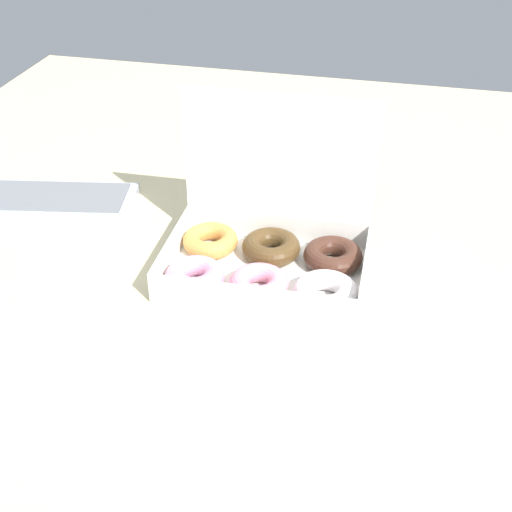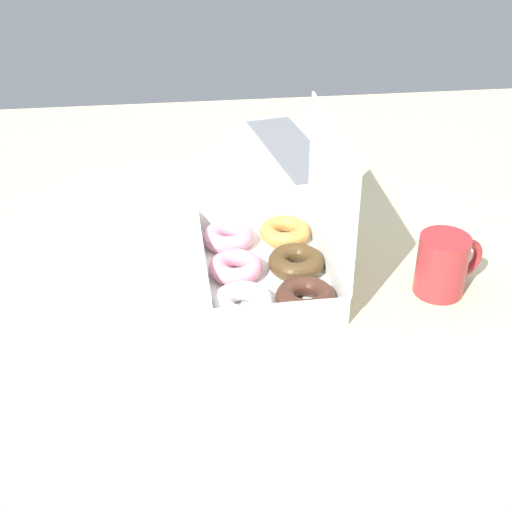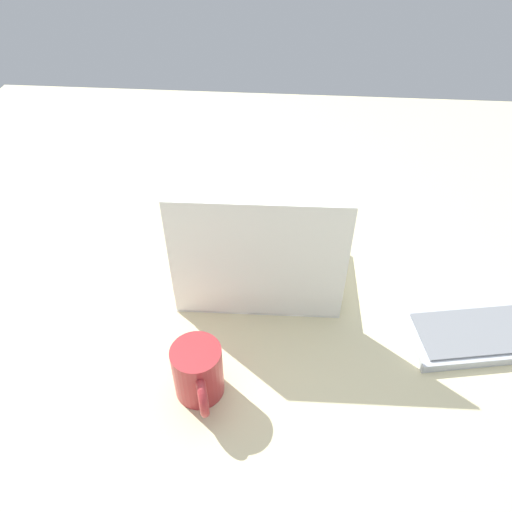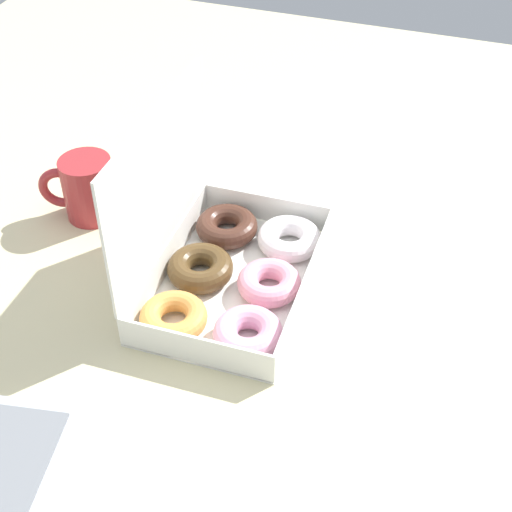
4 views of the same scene
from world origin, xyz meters
TOP-DOWN VIEW (x-y plane):
  - ground_plane at (0.00, 0.00)cm, footprint 180.00×180.00cm
  - donut_box at (-5.26, -1.20)cm, footprint 33.58×23.29cm
  - coffee_mug at (2.52, 25.58)cm, footprint 8.16×11.91cm

SIDE VIEW (x-z plane):
  - ground_plane at x=0.00cm, z-range -2.00..0.00cm
  - donut_box at x=-5.26cm, z-range -9.79..16.50cm
  - coffee_mug at x=2.52cm, z-range 0.13..10.38cm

